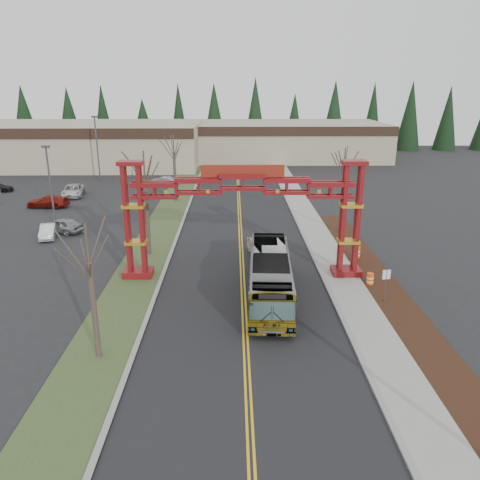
{
  "coord_description": "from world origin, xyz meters",
  "views": [
    {
      "loc": [
        -0.65,
        -15.37,
        13.98
      ],
      "look_at": [
        -0.24,
        14.63,
        4.05
      ],
      "focal_mm": 35.0,
      "sensor_mm": 36.0,
      "label": 1
    }
  ],
  "objects_px": {
    "parked_car_far_a": "(163,181)",
    "barrel_south": "(370,279)",
    "bare_tree_median_near": "(89,263)",
    "light_pole_far": "(97,144)",
    "transit_bus": "(270,277)",
    "silver_sedan": "(260,249)",
    "parked_car_near_b": "(48,231)",
    "barrel_mid": "(354,257)",
    "bare_tree_median_mid": "(145,179)",
    "barrel_north": "(357,253)",
    "parked_car_mid_a": "(48,201)",
    "retail_building_east": "(286,140)",
    "light_pole_near": "(50,182)",
    "retail_building_west": "(74,144)",
    "street_sign": "(386,279)",
    "parked_car_far_b": "(73,190)",
    "parked_car_near_a": "(62,225)",
    "gateway_arch": "(243,201)",
    "bare_tree_median_far": "(174,153)",
    "bare_tree_right_far": "(344,171)"
  },
  "relations": [
    {
      "from": "parked_car_far_b",
      "to": "bare_tree_median_mid",
      "type": "bearing_deg",
      "value": -68.64
    },
    {
      "from": "bare_tree_median_mid",
      "to": "light_pole_near",
      "type": "height_order",
      "value": "bare_tree_median_mid"
    },
    {
      "from": "bare_tree_median_far",
      "to": "light_pole_near",
      "type": "relative_size",
      "value": 0.99
    },
    {
      "from": "light_pole_near",
      "to": "street_sign",
      "type": "relative_size",
      "value": 3.51
    },
    {
      "from": "bare_tree_median_mid",
      "to": "barrel_north",
      "type": "distance_m",
      "value": 18.82
    },
    {
      "from": "barrel_south",
      "to": "barrel_north",
      "type": "bearing_deg",
      "value": 85.62
    },
    {
      "from": "parked_car_mid_a",
      "to": "barrel_north",
      "type": "height_order",
      "value": "parked_car_mid_a"
    },
    {
      "from": "parked_car_near_b",
      "to": "retail_building_east",
      "type": "bearing_deg",
      "value": 47.91
    },
    {
      "from": "parked_car_far_a",
      "to": "bare_tree_median_mid",
      "type": "distance_m",
      "value": 30.3
    },
    {
      "from": "barrel_south",
      "to": "barrel_mid",
      "type": "height_order",
      "value": "barrel_mid"
    },
    {
      "from": "silver_sedan",
      "to": "bare_tree_median_mid",
      "type": "height_order",
      "value": "bare_tree_median_mid"
    },
    {
      "from": "transit_bus",
      "to": "silver_sedan",
      "type": "bearing_deg",
      "value": 94.62
    },
    {
      "from": "silver_sedan",
      "to": "bare_tree_median_near",
      "type": "distance_m",
      "value": 18.55
    },
    {
      "from": "bare_tree_median_near",
      "to": "light_pole_near",
      "type": "bearing_deg",
      "value": 114.48
    },
    {
      "from": "retail_building_east",
      "to": "silver_sedan",
      "type": "relative_size",
      "value": 8.03
    },
    {
      "from": "transit_bus",
      "to": "bare_tree_median_near",
      "type": "distance_m",
      "value": 12.73
    },
    {
      "from": "parked_car_far_b",
      "to": "street_sign",
      "type": "bearing_deg",
      "value": -56.24
    },
    {
      "from": "gateway_arch",
      "to": "barrel_north",
      "type": "distance_m",
      "value": 11.77
    },
    {
      "from": "transit_bus",
      "to": "silver_sedan",
      "type": "height_order",
      "value": "transit_bus"
    },
    {
      "from": "parked_car_far_b",
      "to": "parked_car_near_a",
      "type": "bearing_deg",
      "value": -85.92
    },
    {
      "from": "street_sign",
      "to": "barrel_mid",
      "type": "relative_size",
      "value": 2.46
    },
    {
      "from": "light_pole_far",
      "to": "parked_car_near_b",
      "type": "bearing_deg",
      "value": -84.48
    },
    {
      "from": "silver_sedan",
      "to": "parked_car_mid_a",
      "type": "height_order",
      "value": "silver_sedan"
    },
    {
      "from": "parked_car_near_a",
      "to": "parked_car_near_b",
      "type": "distance_m",
      "value": 1.77
    },
    {
      "from": "retail_building_east",
      "to": "parked_car_near_b",
      "type": "height_order",
      "value": "retail_building_east"
    },
    {
      "from": "parked_car_mid_a",
      "to": "silver_sedan",
      "type": "bearing_deg",
      "value": 59.53
    },
    {
      "from": "street_sign",
      "to": "retail_building_west",
      "type": "bearing_deg",
      "value": 123.86
    },
    {
      "from": "parked_car_far_a",
      "to": "barrel_mid",
      "type": "distance_m",
      "value": 37.73
    },
    {
      "from": "bare_tree_median_mid",
      "to": "light_pole_far",
      "type": "bearing_deg",
      "value": 111.68
    },
    {
      "from": "gateway_arch",
      "to": "parked_car_far_b",
      "type": "height_order",
      "value": "gateway_arch"
    },
    {
      "from": "parked_car_near_b",
      "to": "barrel_north",
      "type": "bearing_deg",
      "value": -25.68
    },
    {
      "from": "parked_car_far_b",
      "to": "bare_tree_median_near",
      "type": "height_order",
      "value": "bare_tree_median_near"
    },
    {
      "from": "parked_car_far_a",
      "to": "barrel_south",
      "type": "bearing_deg",
      "value": 41.07
    },
    {
      "from": "bare_tree_median_mid",
      "to": "retail_building_east",
      "type": "bearing_deg",
      "value": 72.45
    },
    {
      "from": "parked_car_near_b",
      "to": "bare_tree_median_mid",
      "type": "height_order",
      "value": "bare_tree_median_mid"
    },
    {
      "from": "retail_building_east",
      "to": "barrel_south",
      "type": "xyz_separation_m",
      "value": [
        -0.68,
        -63.87,
        -3.03
      ]
    },
    {
      "from": "bare_tree_median_near",
      "to": "parked_car_mid_a",
      "type": "bearing_deg",
      "value": 114.53
    },
    {
      "from": "silver_sedan",
      "to": "bare_tree_median_far",
      "type": "relative_size",
      "value": 0.57
    },
    {
      "from": "transit_bus",
      "to": "street_sign",
      "type": "bearing_deg",
      "value": -3.15
    },
    {
      "from": "light_pole_far",
      "to": "parked_car_far_a",
      "type": "bearing_deg",
      "value": -21.26
    },
    {
      "from": "parked_car_mid_a",
      "to": "bare_tree_right_far",
      "type": "height_order",
      "value": "bare_tree_right_far"
    },
    {
      "from": "light_pole_far",
      "to": "gateway_arch",
      "type": "bearing_deg",
      "value": -61.05
    },
    {
      "from": "retail_building_east",
      "to": "retail_building_west",
      "type": "bearing_deg",
      "value": -168.69
    },
    {
      "from": "bare_tree_median_near",
      "to": "light_pole_far",
      "type": "height_order",
      "value": "light_pole_far"
    },
    {
      "from": "street_sign",
      "to": "barrel_north",
      "type": "relative_size",
      "value": 2.28
    },
    {
      "from": "retail_building_west",
      "to": "street_sign",
      "type": "xyz_separation_m",
      "value": [
        39.46,
        -58.81,
        -2.03
      ]
    },
    {
      "from": "transit_bus",
      "to": "barrel_mid",
      "type": "distance_m",
      "value": 10.17
    },
    {
      "from": "parked_car_near_b",
      "to": "bare_tree_median_mid",
      "type": "bearing_deg",
      "value": -38.11
    },
    {
      "from": "silver_sedan",
      "to": "parked_car_near_b",
      "type": "bearing_deg",
      "value": 156.51
    },
    {
      "from": "bare_tree_median_near",
      "to": "barrel_north",
      "type": "xyz_separation_m",
      "value": [
        17.75,
        14.88,
        -4.89
      ]
    }
  ]
}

